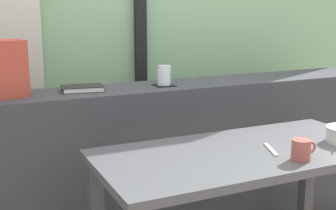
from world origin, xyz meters
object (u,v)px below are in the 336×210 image
at_px(closed_book, 82,88).
at_px(coaster_square, 164,85).
at_px(fork_utensil, 271,150).
at_px(juice_glass, 164,76).
at_px(breakfast_table, 244,173).
at_px(ceramic_mug, 301,150).

bearing_deg(closed_book, coaster_square, -4.19).
bearing_deg(fork_utensil, juice_glass, 128.21).
bearing_deg(breakfast_table, coaster_square, 99.66).
xyz_separation_m(closed_book, fork_utensil, (0.63, -0.69, -0.20)).
height_order(juice_glass, fork_utensil, juice_glass).
xyz_separation_m(coaster_square, ceramic_mug, (0.23, -0.81, -0.15)).
xyz_separation_m(juice_glass, closed_book, (-0.43, 0.03, -0.04)).
distance_m(coaster_square, juice_glass, 0.05).
distance_m(coaster_square, fork_utensil, 0.71).
xyz_separation_m(breakfast_table, juice_glass, (-0.10, 0.60, 0.35)).
bearing_deg(juice_glass, fork_utensil, -73.15).
bearing_deg(closed_book, ceramic_mug, -52.05).
height_order(coaster_square, closed_book, closed_book).
height_order(breakfast_table, juice_glass, juice_glass).
height_order(closed_book, ceramic_mug, closed_book).
relative_size(juice_glass, fork_utensil, 0.60).
xyz_separation_m(juice_glass, ceramic_mug, (0.23, -0.81, -0.20)).
bearing_deg(coaster_square, fork_utensil, -73.15).
relative_size(coaster_square, ceramic_mug, 0.88).
height_order(breakfast_table, ceramic_mug, ceramic_mug).
relative_size(juice_glass, closed_book, 0.47).
height_order(juice_glass, ceramic_mug, juice_glass).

